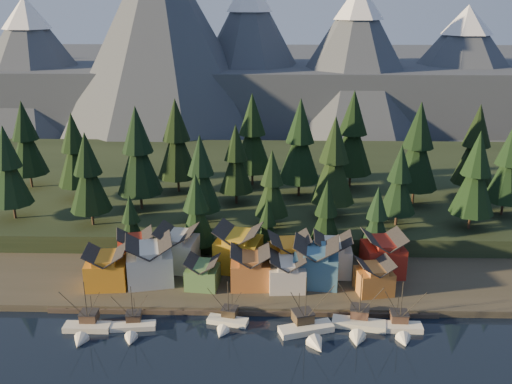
{
  "coord_description": "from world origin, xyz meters",
  "views": [
    {
      "loc": [
        5.58,
        -86.99,
        61.78
      ],
      "look_at": [
        2.5,
        30.0,
        21.48
      ],
      "focal_mm": 40.0,
      "sensor_mm": 36.0,
      "label": 1
    }
  ],
  "objects_px": {
    "boat_1": "(132,323)",
    "house_back_1": "(177,247)",
    "house_front_1": "(149,260)",
    "boat_6": "(402,322)",
    "house_front_0": "(107,266)",
    "house_back_0": "(136,249)",
    "boat_5": "(359,319)",
    "boat_3": "(226,317)",
    "boat_0": "(85,323)",
    "boat_4": "(309,324)"
  },
  "relations": [
    {
      "from": "boat_5",
      "to": "house_back_0",
      "type": "height_order",
      "value": "boat_5"
    },
    {
      "from": "boat_6",
      "to": "house_front_0",
      "type": "bearing_deg",
      "value": 167.96
    },
    {
      "from": "boat_3",
      "to": "boat_5",
      "type": "xyz_separation_m",
      "value": [
        25.9,
        -0.88,
        0.42
      ]
    },
    {
      "from": "boat_3",
      "to": "boat_5",
      "type": "height_order",
      "value": "boat_5"
    },
    {
      "from": "boat_1",
      "to": "boat_3",
      "type": "xyz_separation_m",
      "value": [
        18.1,
        2.51,
        0.11
      ]
    },
    {
      "from": "boat_4",
      "to": "house_front_1",
      "type": "bearing_deg",
      "value": 133.76
    },
    {
      "from": "boat_0",
      "to": "boat_6",
      "type": "bearing_deg",
      "value": 1.52
    },
    {
      "from": "boat_3",
      "to": "house_front_1",
      "type": "distance_m",
      "value": 24.1
    },
    {
      "from": "boat_4",
      "to": "house_front_0",
      "type": "bearing_deg",
      "value": 141.31
    },
    {
      "from": "boat_3",
      "to": "house_back_0",
      "type": "distance_m",
      "value": 32.19
    },
    {
      "from": "house_front_0",
      "to": "house_back_1",
      "type": "distance_m",
      "value": 16.69
    },
    {
      "from": "boat_5",
      "to": "house_front_1",
      "type": "height_order",
      "value": "house_front_1"
    },
    {
      "from": "house_front_0",
      "to": "house_back_0",
      "type": "xyz_separation_m",
      "value": [
        4.29,
        9.19,
        0.03
      ]
    },
    {
      "from": "boat_0",
      "to": "boat_4",
      "type": "bearing_deg",
      "value": 0.31
    },
    {
      "from": "boat_3",
      "to": "house_front_1",
      "type": "xyz_separation_m",
      "value": [
        -18.04,
        15.21,
        4.89
      ]
    },
    {
      "from": "boat_5",
      "to": "house_back_1",
      "type": "relative_size",
      "value": 1.23
    },
    {
      "from": "boat_5",
      "to": "house_back_1",
      "type": "bearing_deg",
      "value": 160.34
    },
    {
      "from": "house_front_0",
      "to": "house_front_1",
      "type": "bearing_deg",
      "value": 6.96
    },
    {
      "from": "boat_3",
      "to": "boat_0",
      "type": "bearing_deg",
      "value": -160.64
    },
    {
      "from": "boat_6",
      "to": "house_back_1",
      "type": "distance_m",
      "value": 52.88
    },
    {
      "from": "house_front_1",
      "to": "boat_6",
      "type": "bearing_deg",
      "value": -31.07
    },
    {
      "from": "boat_3",
      "to": "house_back_1",
      "type": "bearing_deg",
      "value": 132.97
    },
    {
      "from": "house_front_0",
      "to": "house_back_0",
      "type": "height_order",
      "value": "house_back_0"
    },
    {
      "from": "boat_5",
      "to": "boat_6",
      "type": "xyz_separation_m",
      "value": [
        8.09,
        -0.7,
        -0.08
      ]
    },
    {
      "from": "house_front_0",
      "to": "house_front_1",
      "type": "height_order",
      "value": "house_front_1"
    },
    {
      "from": "house_front_1",
      "to": "house_back_1",
      "type": "height_order",
      "value": "house_front_1"
    },
    {
      "from": "boat_3",
      "to": "house_back_1",
      "type": "distance_m",
      "value": 26.18
    },
    {
      "from": "boat_0",
      "to": "house_back_1",
      "type": "height_order",
      "value": "house_back_1"
    },
    {
      "from": "boat_1",
      "to": "house_back_1",
      "type": "xyz_separation_m",
      "value": [
        5.07,
        24.7,
        4.92
      ]
    },
    {
      "from": "boat_3",
      "to": "boat_5",
      "type": "bearing_deg",
      "value": 10.59
    },
    {
      "from": "house_front_1",
      "to": "house_back_0",
      "type": "xyz_separation_m",
      "value": [
        -4.74,
        7.16,
        -0.73
      ]
    },
    {
      "from": "boat_0",
      "to": "boat_3",
      "type": "relative_size",
      "value": 1.13
    },
    {
      "from": "boat_3",
      "to": "house_front_0",
      "type": "xyz_separation_m",
      "value": [
        -27.07,
        13.18,
        4.12
      ]
    },
    {
      "from": "boat_0",
      "to": "house_front_0",
      "type": "xyz_separation_m",
      "value": [
        0.01,
        16.41,
        3.85
      ]
    },
    {
      "from": "boat_3",
      "to": "boat_6",
      "type": "distance_m",
      "value": 34.03
    },
    {
      "from": "boat_1",
      "to": "house_back_1",
      "type": "height_order",
      "value": "house_back_1"
    },
    {
      "from": "boat_0",
      "to": "boat_6",
      "type": "distance_m",
      "value": 61.08
    },
    {
      "from": "boat_1",
      "to": "boat_5",
      "type": "relative_size",
      "value": 0.8
    },
    {
      "from": "boat_4",
      "to": "house_back_0",
      "type": "distance_m",
      "value": 46.5
    },
    {
      "from": "boat_0",
      "to": "boat_5",
      "type": "distance_m",
      "value": 53.02
    },
    {
      "from": "boat_4",
      "to": "house_back_1",
      "type": "xyz_separation_m",
      "value": [
        -29.07,
        25.17,
        4.31
      ]
    },
    {
      "from": "boat_5",
      "to": "boat_6",
      "type": "bearing_deg",
      "value": 6.06
    },
    {
      "from": "boat_1",
      "to": "house_back_1",
      "type": "bearing_deg",
      "value": 71.87
    },
    {
      "from": "boat_3",
      "to": "house_front_1",
      "type": "relative_size",
      "value": 0.86
    },
    {
      "from": "boat_1",
      "to": "boat_6",
      "type": "height_order",
      "value": "boat_6"
    },
    {
      "from": "boat_0",
      "to": "house_front_1",
      "type": "relative_size",
      "value": 0.97
    },
    {
      "from": "boat_6",
      "to": "house_back_1",
      "type": "bearing_deg",
      "value": 154.73
    },
    {
      "from": "boat_0",
      "to": "boat_4",
      "type": "relative_size",
      "value": 0.89
    },
    {
      "from": "boat_3",
      "to": "boat_4",
      "type": "distance_m",
      "value": 16.32
    },
    {
      "from": "boat_0",
      "to": "house_front_1",
      "type": "height_order",
      "value": "house_front_1"
    }
  ]
}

